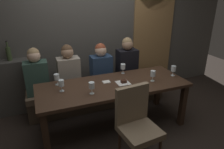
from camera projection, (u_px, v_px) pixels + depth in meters
ground at (113, 126)px, 3.30m from camera, size 9.00×9.00×0.00m
back_wall_tiled at (89, 21)px, 3.79m from camera, size 6.00×0.12×3.00m
arched_door at (154, 25)px, 4.23m from camera, size 0.90×0.05×2.55m
back_counter at (6, 88)px, 3.49m from camera, size 1.10×0.28×0.95m
dining_table at (113, 89)px, 3.05m from camera, size 2.20×0.84×0.74m
banquette_bench at (99, 94)px, 3.82m from camera, size 2.50×0.44×0.45m
chair_near_side at (136, 121)px, 2.47m from camera, size 0.48×0.48×0.98m
diner_redhead at (36, 73)px, 3.25m from camera, size 0.36×0.24×0.76m
diner_bearded at (69, 69)px, 3.40m from camera, size 0.36×0.24×0.77m
diner_far_end at (101, 65)px, 3.59m from camera, size 0.36×0.24×0.74m
diner_near_end at (127, 60)px, 3.76m from camera, size 0.36×0.24×0.80m
wine_bottle_pale_label at (9, 53)px, 3.33m from camera, size 0.08×0.08×0.33m
wine_glass_near_right at (153, 74)px, 3.09m from camera, size 0.08×0.08×0.16m
wine_glass_end_right at (61, 83)px, 2.77m from camera, size 0.08×0.08×0.16m
wine_glass_center_front at (123, 67)px, 3.37m from camera, size 0.08×0.08×0.16m
wine_glass_far_left at (173, 69)px, 3.28m from camera, size 0.08×0.08×0.16m
wine_glass_center_back at (57, 77)px, 2.96m from camera, size 0.08×0.08×0.16m
wine_glass_end_left at (92, 86)px, 2.70m from camera, size 0.08×0.08×0.16m
dessert_plate at (123, 82)px, 3.04m from camera, size 0.19×0.19×0.05m
folded_napkin at (106, 82)px, 3.08m from camera, size 0.11×0.10×0.01m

